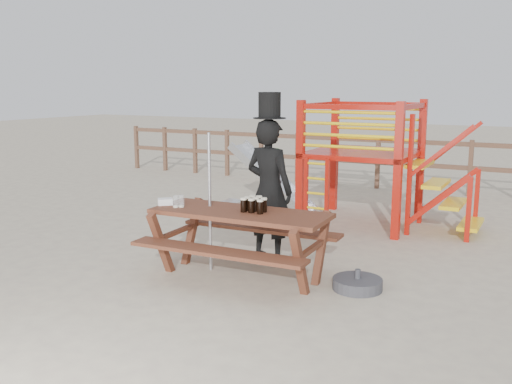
{
  "coord_description": "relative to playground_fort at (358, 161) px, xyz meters",
  "views": [
    {
      "loc": [
        3.08,
        -5.7,
        2.33
      ],
      "look_at": [
        -0.36,
        0.8,
        0.95
      ],
      "focal_mm": 40.0,
      "sensor_mm": 36.0,
      "label": 1
    }
  ],
  "objects": [
    {
      "name": "parasol_base",
      "position": [
        1.05,
        -3.18,
        -1.0
      ],
      "size": [
        0.58,
        0.58,
        0.24
      ],
      "color": "#3A3A3F",
      "rests_on": "ground"
    },
    {
      "name": "back_fence",
      "position": [
        -0.12,
        3.42,
        -0.34
      ],
      "size": [
        15.09,
        0.09,
        1.2
      ],
      "color": "brown",
      "rests_on": "ground"
    },
    {
      "name": "playground_fort",
      "position": [
        0.0,
        0.0,
        0.0
      ],
      "size": [
        4.71,
        1.84,
        2.1
      ],
      "color": "#B4160C",
      "rests_on": "ground"
    },
    {
      "name": "paper_bag",
      "position": [
        -1.38,
        -3.56,
        -0.2
      ],
      "size": [
        0.23,
        0.22,
        0.08
      ],
      "primitive_type": "cube",
      "rotation": [
        0.0,
        0.0,
        0.72
      ],
      "color": "white",
      "rests_on": "picnic_table"
    },
    {
      "name": "metal_pole",
      "position": [
        -0.84,
        -3.36,
        -0.19
      ],
      "size": [
        0.04,
        0.04,
        1.76
      ],
      "primitive_type": "cylinder",
      "color": "#B2B2B7",
      "rests_on": "ground"
    },
    {
      "name": "picnic_table",
      "position": [
        -0.35,
        -3.44,
        -0.54
      ],
      "size": [
        2.21,
        1.56,
        0.84
      ],
      "rotation": [
        0.0,
        0.0,
        0.03
      ],
      "color": "brown",
      "rests_on": "ground"
    },
    {
      "name": "empty_glasses",
      "position": [
        -1.14,
        -3.61,
        -0.17
      ],
      "size": [
        0.13,
        0.12,
        0.15
      ],
      "color": "silver",
      "rests_on": "picnic_table"
    },
    {
      "name": "man_with_hat",
      "position": [
        -0.38,
        -2.6,
        -0.07
      ],
      "size": [
        0.75,
        0.55,
        2.25
      ],
      "rotation": [
        0.0,
        0.0,
        3.0
      ],
      "color": "black",
      "rests_on": "ground"
    },
    {
      "name": "ground",
      "position": [
        -0.12,
        -3.58,
        -1.07
      ],
      "size": [
        60.0,
        60.0,
        0.0
      ],
      "primitive_type": "plane",
      "color": "beige",
      "rests_on": "ground"
    },
    {
      "name": "stout_pints",
      "position": [
        -0.2,
        -3.38,
        -0.15
      ],
      "size": [
        0.3,
        0.28,
        0.17
      ],
      "color": "black",
      "rests_on": "picnic_table"
    }
  ]
}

